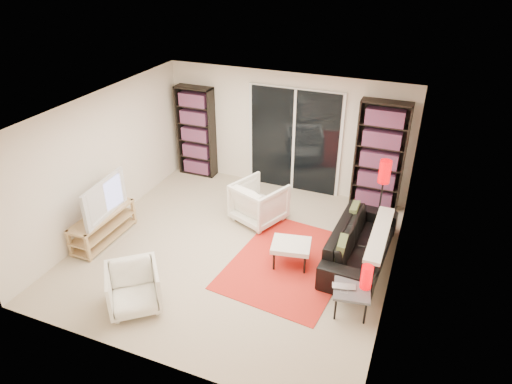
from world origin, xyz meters
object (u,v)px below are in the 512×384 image
Objects in this scene: bookshelf_right at (380,157)px; ottoman at (291,246)px; floor_lamp at (384,179)px; bookshelf_left at (196,132)px; tv_stand at (103,226)px; armchair_front at (134,288)px; armchair_back at (259,202)px; sofa at (361,243)px; side_table at (352,291)px.

ottoman is at bearing -111.32° from bookshelf_right.
ottoman is at bearing -129.79° from floor_lamp.
bookshelf_left is at bearing 180.00° from bookshelf_right.
bookshelf_left is 4.18m from floor_lamp.
tv_stand is 3.25m from ottoman.
armchair_front is at bearing -73.65° from bookshelf_left.
bookshelf_right is 2.39m from armchair_back.
bookshelf_right is at bearing 18.11° from armchair_front.
sofa is (4.20, 1.08, 0.04)m from tv_stand.
bookshelf_right reaches higher than armchair_front.
tv_stand is at bearing -156.43° from floor_lamp.
sofa reaches higher than ottoman.
bookshelf_right is at bearing 101.83° from floor_lamp.
tv_stand is at bearing 56.97° from armchair_back.
sofa is 1.14m from floor_lamp.
bookshelf_right is at bearing 35.06° from tv_stand.
side_table is at bearing -172.25° from sofa.
tv_stand is 1.91m from armchair_front.
tv_stand is 0.62× the size of sofa.
bookshelf_right is 3.67× the size of side_table.
armchair_front is at bearing -159.92° from side_table.
armchair_back is 2.69m from side_table.
tv_stand is (-0.28, -2.90, -0.71)m from bookshelf_left.
armchair_back is 1.41m from ottoman.
bookshelf_left reaches higher than armchair_front.
sofa is at bearing 28.86° from ottoman.
side_table is (1.10, -0.71, 0.01)m from ottoman.
armchair_front is at bearing -122.85° from bookshelf_right.
floor_lamp is at bearing 23.57° from tv_stand.
bookshelf_left is 2.33× the size of armchair_back.
sofa is 3.67× the size of side_table.
side_table is at bearing -86.69° from bookshelf_right.
bookshelf_left is 3.85m from bookshelf_right.
sofa is at bearing -87.77° from bookshelf_right.
ottoman is (-0.92, -2.36, -0.70)m from bookshelf_right.
side_table is 2.19m from floor_lamp.
sofa is 1.26m from side_table.
armchair_front reaches higher than ottoman.
bookshelf_right reaches higher than floor_lamp.
armchair_front is at bearing 96.52° from armchair_back.
bookshelf_right is at bearing 5.11° from sofa.
tv_stand is 2.29× the size of side_table.
bookshelf_right is 1.00× the size of sofa.
bookshelf_right is at bearing 68.68° from ottoman.
sofa is (3.92, -1.82, -0.67)m from bookshelf_left.
floor_lamp reaches higher than side_table.
bookshelf_left is 2.99m from tv_stand.
side_table is (4.30, -0.17, 0.09)m from tv_stand.
tv_stand is 0.91× the size of floor_lamp.
floor_lamp is (0.03, 2.06, 0.74)m from side_table.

